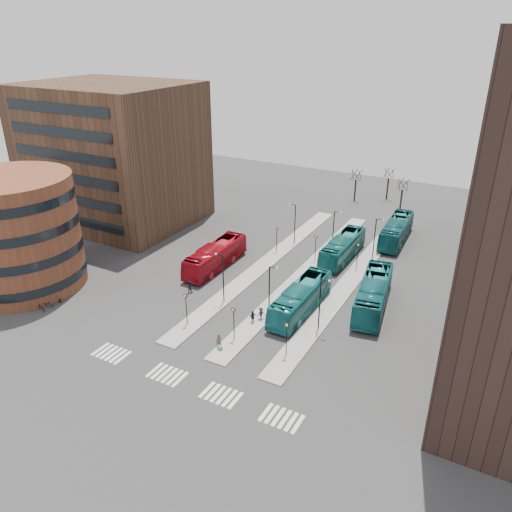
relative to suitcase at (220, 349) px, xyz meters
The scene contains 23 objects.
ground 9.67m from the suitcase, 98.27° to the right, with size 160.00×160.00×0.00m, color #2D2D2F.
island_left 21.13m from the suitcase, 104.78° to the left, with size 2.50×45.00×0.15m, color gray.
island_mid 20.44m from the suitcase, 88.29° to the left, with size 2.50×45.00×0.15m, color gray.
island_right 21.47m from the suitcase, 72.07° to the left, with size 2.50×45.00×0.15m, color gray.
suitcase is the anchor object (origin of this frame).
red_bus 19.25m from the suitcase, 124.03° to the left, with size 2.85×12.17×3.39m, color #9F0C18.
teal_bus_a 11.74m from the suitcase, 70.07° to the left, with size 2.82×12.07×3.36m, color #16696E.
teal_bus_b 27.19m from the suitcase, 83.08° to the left, with size 2.77×11.84×3.30m, color #146867.
teal_bus_c 19.33m from the suitcase, 55.42° to the left, with size 3.00×12.81×3.57m, color #15646A.
teal_bus_d 37.73m from the suitcase, 77.30° to the left, with size 2.91×12.44×3.47m, color #12585E.
traveller 0.86m from the suitcase, 131.11° to the left, with size 0.57×0.37×1.56m, color #49442C.
commuter_a 12.99m from the suitcase, 138.99° to the left, with size 0.78×0.61×1.61m, color black.
commuter_b 6.15m from the suitcase, 86.43° to the left, with size 0.91×0.38×1.56m, color black.
commuter_c 7.27m from the suitcase, 83.53° to the left, with size 0.99×0.57×1.53m, color black.
bicycle_near 22.62m from the suitcase, behind, with size 0.58×1.66×0.87m, color gray.
bicycle_mid 22.42m from the suitcase, behind, with size 0.43×1.52×0.92m, color gray.
bicycle_far 22.53m from the suitcase, behind, with size 0.61×1.76×0.92m, color gray.
crosswalk_stripes 5.59m from the suitcase, 86.31° to the right, with size 22.35×2.40×0.01m.
round_building 30.16m from the suitcase, behind, with size 15.16×15.16×14.00m.
office_block 44.32m from the suitcase, 145.40° to the left, with size 25.00×20.12×22.00m.
sign_poles 13.60m from the suitcase, 89.11° to the left, with size 12.45×22.12×3.65m.
lamp_posts 18.77m from the suitcase, 86.13° to the left, with size 14.04×20.24×6.12m.
bare_trees 53.17m from the suitcase, 88.62° to the left, with size 10.97×8.14×5.90m.
Camera 1 is at (24.51, -25.29, 29.91)m, focal length 35.00 mm.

